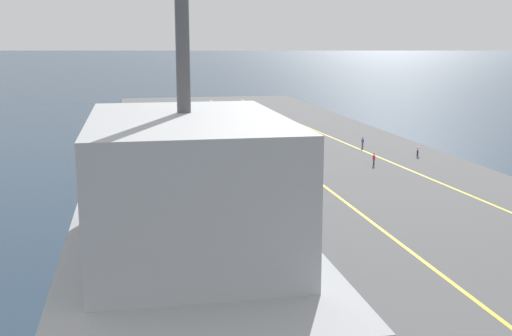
{
  "coord_description": "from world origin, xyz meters",
  "views": [
    {
      "loc": [
        -83.25,
        22.07,
        17.57
      ],
      "look_at": [
        -11.76,
        8.25,
        2.9
      ],
      "focal_mm": 45.0,
      "sensor_mm": 36.0,
      "label": 1
    }
  ],
  "objects_px": {
    "parked_jet_fourth": "(161,145)",
    "parked_jet_fifth": "(165,130)",
    "parked_jet_third": "(176,162)",
    "parked_jet_second": "(194,196)",
    "parked_jet_nearest": "(195,246)",
    "crew_brown_vest": "(272,175)",
    "crew_blue_vest": "(363,142)",
    "crew_red_vest": "(374,159)",
    "crew_white_vest": "(418,150)"
  },
  "relations": [
    {
      "from": "parked_jet_fourth",
      "to": "crew_white_vest",
      "type": "distance_m",
      "value": 37.94
    },
    {
      "from": "parked_jet_fourth",
      "to": "crew_brown_vest",
      "type": "xyz_separation_m",
      "value": [
        -16.9,
        -12.58,
        -1.41
      ]
    },
    {
      "from": "parked_jet_second",
      "to": "crew_red_vest",
      "type": "height_order",
      "value": "parked_jet_second"
    },
    {
      "from": "parked_jet_fourth",
      "to": "crew_white_vest",
      "type": "relative_size",
      "value": 9.85
    },
    {
      "from": "parked_jet_second",
      "to": "crew_red_vest",
      "type": "xyz_separation_m",
      "value": [
        22.18,
        -27.03,
        -1.34
      ]
    },
    {
      "from": "crew_white_vest",
      "to": "crew_blue_vest",
      "type": "bearing_deg",
      "value": 32.28
    },
    {
      "from": "crew_blue_vest",
      "to": "crew_brown_vest",
      "type": "bearing_deg",
      "value": 138.41
    },
    {
      "from": "crew_brown_vest",
      "to": "crew_red_vest",
      "type": "bearing_deg",
      "value": -63.53
    },
    {
      "from": "parked_jet_third",
      "to": "crew_blue_vest",
      "type": "xyz_separation_m",
      "value": [
        20.72,
        -31.23,
        -1.74
      ]
    },
    {
      "from": "crew_blue_vest",
      "to": "parked_jet_fifth",
      "type": "bearing_deg",
      "value": 73.45
    },
    {
      "from": "parked_jet_second",
      "to": "crew_white_vest",
      "type": "relative_size",
      "value": 9.4
    },
    {
      "from": "parked_jet_nearest",
      "to": "crew_white_vest",
      "type": "relative_size",
      "value": 8.71
    },
    {
      "from": "parked_jet_fifth",
      "to": "crew_white_vest",
      "type": "xyz_separation_m",
      "value": [
        -17.87,
        -36.49,
        -1.45
      ]
    },
    {
      "from": "parked_jet_nearest",
      "to": "crew_blue_vest",
      "type": "xyz_separation_m",
      "value": [
        51.72,
        -32.0,
        -1.36
      ]
    },
    {
      "from": "crew_red_vest",
      "to": "parked_jet_third",
      "type": "bearing_deg",
      "value": 103.32
    },
    {
      "from": "parked_jet_fifth",
      "to": "crew_white_vest",
      "type": "distance_m",
      "value": 40.66
    },
    {
      "from": "parked_jet_second",
      "to": "crew_blue_vest",
      "type": "bearing_deg",
      "value": -40.09
    },
    {
      "from": "parked_jet_nearest",
      "to": "crew_brown_vest",
      "type": "bearing_deg",
      "value": -22.6
    },
    {
      "from": "parked_jet_second",
      "to": "parked_jet_third",
      "type": "xyz_separation_m",
      "value": [
        15.64,
        0.62,
        0.41
      ]
    },
    {
      "from": "parked_jet_nearest",
      "to": "parked_jet_third",
      "type": "relative_size",
      "value": 0.91
    },
    {
      "from": "parked_jet_third",
      "to": "parked_jet_fourth",
      "type": "relative_size",
      "value": 0.97
    },
    {
      "from": "parked_jet_fourth",
      "to": "parked_jet_fifth",
      "type": "bearing_deg",
      "value": -5.02
    },
    {
      "from": "parked_jet_fourth",
      "to": "crew_red_vest",
      "type": "height_order",
      "value": "parked_jet_fourth"
    },
    {
      "from": "parked_jet_nearest",
      "to": "parked_jet_second",
      "type": "relative_size",
      "value": 0.93
    },
    {
      "from": "crew_white_vest",
      "to": "crew_brown_vest",
      "type": "bearing_deg",
      "value": 118.31
    },
    {
      "from": "parked_jet_third",
      "to": "parked_jet_second",
      "type": "bearing_deg",
      "value": -177.72
    },
    {
      "from": "crew_red_vest",
      "to": "parked_jet_nearest",
      "type": "bearing_deg",
      "value": 142.87
    },
    {
      "from": "parked_jet_second",
      "to": "crew_red_vest",
      "type": "relative_size",
      "value": 9.5
    },
    {
      "from": "parked_jet_nearest",
      "to": "crew_white_vest",
      "type": "xyz_separation_m",
      "value": [
        43.07,
        -37.47,
        -1.35
      ]
    },
    {
      "from": "parked_jet_nearest",
      "to": "parked_jet_fourth",
      "type": "relative_size",
      "value": 0.88
    },
    {
      "from": "crew_white_vest",
      "to": "parked_jet_nearest",
      "type": "bearing_deg",
      "value": 138.98
    },
    {
      "from": "parked_jet_nearest",
      "to": "crew_blue_vest",
      "type": "height_order",
      "value": "parked_jet_nearest"
    },
    {
      "from": "crew_red_vest",
      "to": "crew_blue_vest",
      "type": "height_order",
      "value": "crew_blue_vest"
    },
    {
      "from": "parked_jet_second",
      "to": "parked_jet_fifth",
      "type": "height_order",
      "value": "parked_jet_fifth"
    },
    {
      "from": "parked_jet_fifth",
      "to": "crew_white_vest",
      "type": "relative_size",
      "value": 9.03
    },
    {
      "from": "parked_jet_second",
      "to": "crew_white_vest",
      "type": "bearing_deg",
      "value": -52.47
    },
    {
      "from": "crew_blue_vest",
      "to": "parked_jet_fourth",
      "type": "bearing_deg",
      "value": 99.35
    },
    {
      "from": "crew_white_vest",
      "to": "crew_brown_vest",
      "type": "distance_m",
      "value": 28.61
    },
    {
      "from": "crew_white_vest",
      "to": "crew_blue_vest",
      "type": "distance_m",
      "value": 10.23
    },
    {
      "from": "parked_jet_second",
      "to": "crew_brown_vest",
      "type": "xyz_separation_m",
      "value": [
        14.14,
        -10.89,
        -1.32
      ]
    },
    {
      "from": "parked_jet_fourth",
      "to": "crew_brown_vest",
      "type": "relative_size",
      "value": 9.84
    },
    {
      "from": "parked_jet_fourth",
      "to": "parked_jet_third",
      "type": "bearing_deg",
      "value": -176.01
    },
    {
      "from": "parked_jet_fifth",
      "to": "parked_jet_second",
      "type": "bearing_deg",
      "value": -179.47
    },
    {
      "from": "parked_jet_fourth",
      "to": "parked_jet_nearest",
      "type": "bearing_deg",
      "value": -179.63
    },
    {
      "from": "parked_jet_fifth",
      "to": "crew_blue_vest",
      "type": "relative_size",
      "value": 9.07
    },
    {
      "from": "parked_jet_second",
      "to": "parked_jet_third",
      "type": "height_order",
      "value": "parked_jet_third"
    },
    {
      "from": "parked_jet_fourth",
      "to": "crew_white_vest",
      "type": "height_order",
      "value": "parked_jet_fourth"
    },
    {
      "from": "parked_jet_fourth",
      "to": "crew_blue_vest",
      "type": "bearing_deg",
      "value": -80.65
    },
    {
      "from": "crew_white_vest",
      "to": "crew_blue_vest",
      "type": "height_order",
      "value": "crew_white_vest"
    },
    {
      "from": "parked_jet_second",
      "to": "crew_brown_vest",
      "type": "relative_size",
      "value": 9.39
    }
  ]
}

